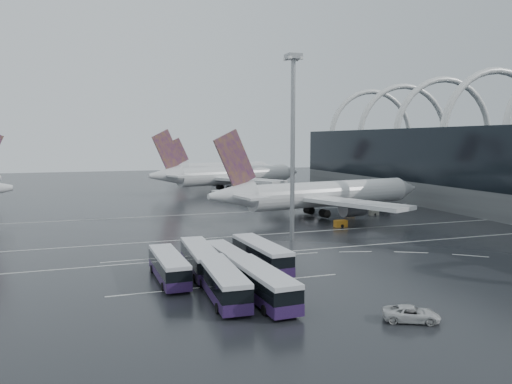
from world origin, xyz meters
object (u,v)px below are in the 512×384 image
object	(u,v)px
airliner_gate_c	(220,169)
bus_row_near_a	(169,266)
bus_row_near_c	(229,259)
gse_cart_belly_c	(341,224)
bus_row_far_b	(222,282)
van_curve_a	(411,314)
bus_row_near_b	(200,258)
airliner_gate_b	(228,176)
airliner_main	(321,195)
bus_row_far_c	(261,283)
floodlight_mast	(293,125)
gse_cart_belly_b	(374,213)
gse_cart_belly_e	(350,211)
bus_row_near_d	(261,254)

from	to	relation	value
airliner_gate_c	bus_row_near_a	bearing A→B (deg)	-115.43
bus_row_near_c	gse_cart_belly_c	xyz separation A→B (m)	(29.92, 25.07, -1.02)
bus_row_far_b	van_curve_a	distance (m)	19.44
bus_row_near_a	bus_row_near_b	xyz separation A→B (m)	(4.42, 2.33, 0.10)
bus_row_near_c	van_curve_a	distance (m)	25.26
airliner_gate_b	bus_row_far_b	distance (m)	112.32
bus_row_far_b	bus_row_near_c	bearing A→B (deg)	-16.96
airliner_main	airliner_gate_c	bearing A→B (deg)	76.38
bus_row_far_c	airliner_gate_c	bearing A→B (deg)	-16.04
bus_row_near_a	van_curve_a	xyz separation A→B (m)	(19.31, -21.21, -1.02)
airliner_gate_b	bus_row_far_c	distance (m)	113.16
airliner_gate_b	bus_row_near_a	size ratio (longest dim) A/B	4.37
airliner_gate_b	bus_row_far_c	size ratio (longest dim) A/B	4.05
airliner_gate_c	gse_cart_belly_c	xyz separation A→B (m)	(-8.59, -123.68, -3.80)
bus_row_far_b	floodlight_mast	world-z (taller)	floodlight_mast
airliner_gate_c	gse_cart_belly_c	world-z (taller)	airliner_gate_c
van_curve_a	airliner_main	bearing A→B (deg)	7.19
bus_row_far_c	floodlight_mast	xyz separation A→B (m)	(15.51, 28.04, 17.55)
van_curve_a	gse_cart_belly_b	bearing A→B (deg)	-3.36
bus_row_near_c	floodlight_mast	distance (m)	28.57
floodlight_mast	gse_cart_belly_e	world-z (taller)	floodlight_mast
airliner_gate_b	gse_cart_belly_b	distance (m)	63.93
bus_row_near_c	floodlight_mast	world-z (taller)	floodlight_mast
gse_cart_belly_c	bus_row_near_d	bearing A→B (deg)	-135.84
airliner_gate_c	gse_cart_belly_e	distance (m)	109.18
floodlight_mast	gse_cart_belly_b	distance (m)	39.89
gse_cart_belly_b	bus_row_near_b	bearing A→B (deg)	-143.75
airliner_gate_b	bus_row_far_b	xyz separation A→B (m)	(-31.16, -107.86, -3.19)
bus_row_near_b	bus_row_near_c	bearing A→B (deg)	-103.98
bus_row_far_b	floodlight_mast	distance (m)	36.95
airliner_gate_b	gse_cart_belly_c	distance (m)	72.77
bus_row_near_c	bus_row_far_c	size ratio (longest dim) A/B	0.89
bus_row_far_b	bus_row_far_c	distance (m)	4.22
gse_cart_belly_c	gse_cart_belly_e	size ratio (longest dim) A/B	1.13
airliner_gate_c	bus_row_near_d	size ratio (longest dim) A/B	3.55
bus_row_near_a	bus_row_near_d	size ratio (longest dim) A/B	0.92
bus_row_far_c	gse_cart_belly_e	size ratio (longest dim) A/B	6.53
bus_row_near_a	bus_row_near_c	xyz separation A→B (m)	(7.91, 1.31, -0.08)
airliner_gate_b	gse_cart_belly_e	bearing A→B (deg)	-94.91
bus_row_near_c	gse_cart_belly_e	bearing A→B (deg)	-48.94
airliner_gate_b	floodlight_mast	xyz separation A→B (m)	(-11.88, -81.71, 14.39)
bus_row_near_a	airliner_gate_c	bearing A→B (deg)	-18.31
bus_row_near_a	bus_row_near_d	distance (m)	12.69
airliner_gate_b	bus_row_near_b	world-z (taller)	airliner_gate_b
airliner_gate_c	bus_row_far_c	size ratio (longest dim) A/B	3.56
airliner_main	bus_row_near_c	xyz separation A→B (m)	(-32.27, -38.67, -3.10)
airliner_main	van_curve_a	size ratio (longest dim) A/B	10.67
bus_row_near_a	floodlight_mast	size ratio (longest dim) A/B	0.42
gse_cart_belly_b	bus_row_far_c	bearing A→B (deg)	-132.53
van_curve_a	gse_cart_belly_b	world-z (taller)	van_curve_a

